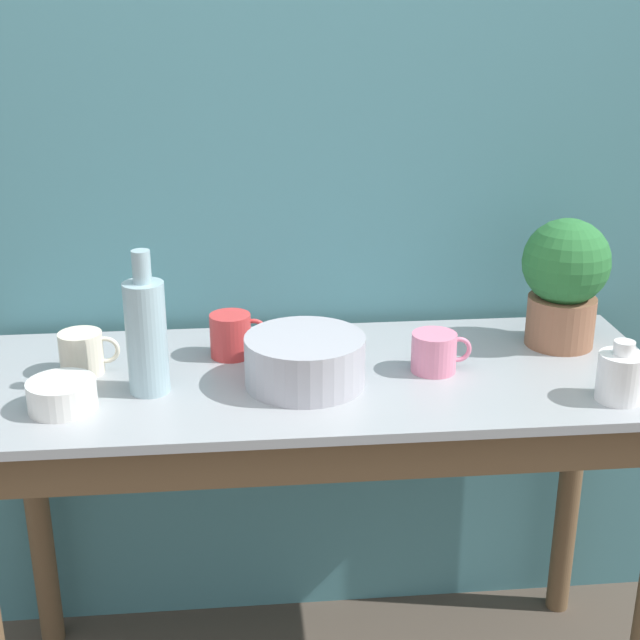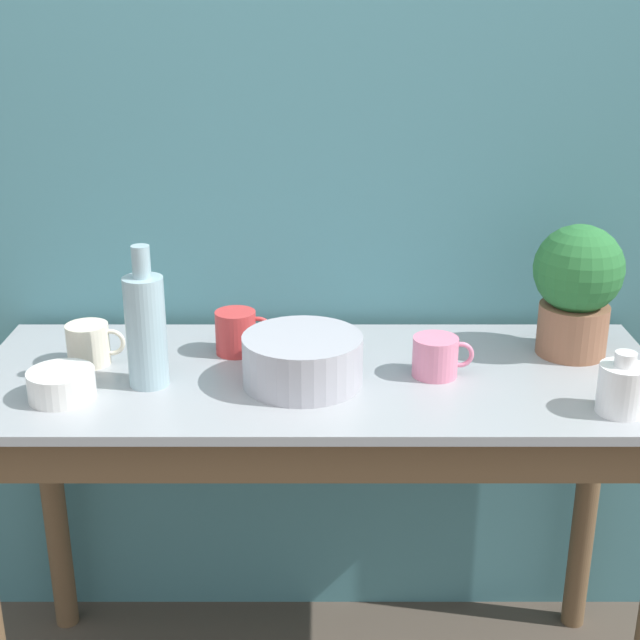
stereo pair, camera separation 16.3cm
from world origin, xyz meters
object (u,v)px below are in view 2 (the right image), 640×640
(mug_red, at_px, (237,332))
(bowl_small_enamel_white, at_px, (62,385))
(potted_plant, at_px, (577,285))
(bowl_wash_large, at_px, (303,360))
(bottle_short, at_px, (622,387))
(mug_cream, at_px, (89,344))
(mug_pink, at_px, (436,356))
(bottle_tall, at_px, (146,328))

(mug_red, height_order, bowl_small_enamel_white, mug_red)
(potted_plant, height_order, bowl_wash_large, potted_plant)
(bottle_short, bearing_deg, mug_red, 158.59)
(bottle_short, relative_size, mug_red, 0.97)
(mug_cream, bearing_deg, mug_pink, -4.81)
(potted_plant, xyz_separation_m, mug_cream, (-1.06, -0.06, -0.11))
(bottle_tall, bearing_deg, potted_plant, 10.29)
(bottle_tall, bearing_deg, mug_red, 45.45)
(bowl_small_enamel_white, bearing_deg, mug_cream, 85.36)
(mug_red, height_order, mug_pink, mug_red)
(potted_plant, relative_size, bottle_tall, 1.00)
(mug_red, bearing_deg, mug_cream, -168.95)
(bottle_tall, distance_m, mug_cream, 0.20)
(mug_cream, xyz_separation_m, bowl_small_enamel_white, (-0.01, -0.17, -0.02))
(mug_pink, bearing_deg, bowl_wash_large, -171.98)
(bowl_small_enamel_white, bearing_deg, bottle_short, -3.34)
(potted_plant, height_order, mug_red, potted_plant)
(bowl_wash_large, height_order, bottle_short, bottle_short)
(potted_plant, height_order, bowl_small_enamel_white, potted_plant)
(potted_plant, distance_m, bottle_tall, 0.93)
(mug_cream, height_order, bowl_small_enamel_white, mug_cream)
(bottle_short, relative_size, bowl_small_enamel_white, 0.93)
(bottle_tall, relative_size, mug_red, 2.31)
(mug_cream, relative_size, mug_red, 0.99)
(bowl_wash_large, distance_m, bottle_tall, 0.32)
(mug_cream, distance_m, mug_red, 0.32)
(bottle_short, xyz_separation_m, mug_cream, (-1.08, 0.24, -0.01))
(bowl_wash_large, height_order, mug_pink, bowl_wash_large)
(bottle_tall, bearing_deg, bowl_small_enamel_white, -157.74)
(bottle_short, relative_size, mug_pink, 0.96)
(bowl_wash_large, xyz_separation_m, mug_pink, (0.28, 0.04, -0.01))
(mug_pink, bearing_deg, mug_cream, 175.19)
(bottle_short, distance_m, mug_red, 0.82)
(mug_cream, relative_size, bowl_small_enamel_white, 0.95)
(mug_pink, bearing_deg, mug_red, 163.89)
(bottle_short, distance_m, bowl_small_enamel_white, 1.09)
(bowl_wash_large, height_order, bowl_small_enamel_white, bowl_wash_large)
(bowl_wash_large, height_order, mug_red, bowl_wash_large)
(potted_plant, relative_size, bowl_small_enamel_white, 2.21)
(bottle_short, distance_m, mug_cream, 1.10)
(bowl_wash_large, height_order, bottle_tall, bottle_tall)
(mug_cream, bearing_deg, bowl_wash_large, -12.40)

